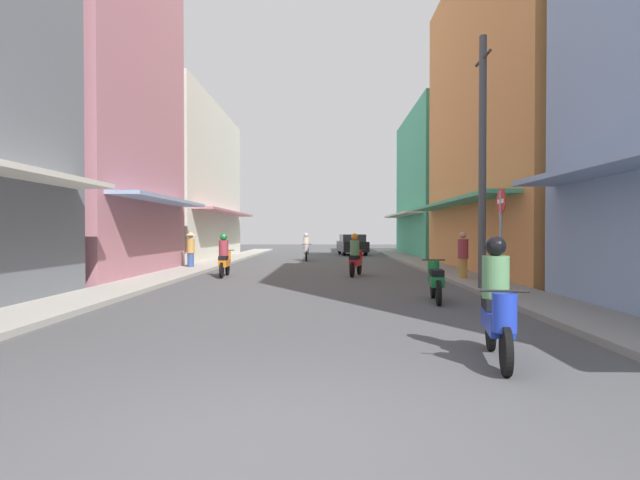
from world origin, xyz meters
TOP-DOWN VIEW (x-y plane):
  - ground_plane at (0.00, 16.09)m, footprint 88.40×88.40m
  - sidewalk_left at (-5.21, 16.09)m, footprint 1.64×48.18m
  - sidewalk_right at (5.21, 16.09)m, footprint 1.64×48.18m
  - building_left_mid at (-9.03, 14.42)m, footprint 7.05×8.56m
  - building_left_far at (-9.03, 26.10)m, footprint 7.05×13.91m
  - building_right_mid at (9.03, 16.54)m, footprint 7.05×13.83m
  - building_right_far at (9.03, 30.38)m, footprint 7.05×11.97m
  - motorbike_silver at (-0.73, 24.23)m, footprint 0.55×1.81m
  - motorbike_blue at (2.63, 2.46)m, footprint 0.60×1.79m
  - motorbike_orange at (-3.26, 14.14)m, footprint 0.55×1.81m
  - motorbike_green at (3.02, 7.87)m, footprint 0.55×1.81m
  - motorbike_red at (1.52, 14.49)m, footprint 0.68×1.77m
  - parked_car at (2.22, 31.38)m, footprint 2.15×4.25m
  - pedestrian_midway at (-5.43, 17.51)m, footprint 0.44×0.44m
  - pedestrian_far at (4.94, 12.56)m, footprint 0.34×0.34m
  - utility_pole at (4.64, 9.60)m, footprint 0.20×1.20m
  - street_sign_no_entry at (4.54, 7.86)m, footprint 0.07×0.60m

SIDE VIEW (x-z plane):
  - ground_plane at x=0.00m, z-range 0.00..0.00m
  - sidewalk_left at x=-5.21m, z-range 0.00..0.12m
  - sidewalk_right at x=5.21m, z-range 0.00..0.12m
  - motorbike_green at x=3.02m, z-range 0.02..0.99m
  - motorbike_silver at x=-0.73m, z-range -0.09..1.49m
  - motorbike_blue at x=2.63m, z-range -0.09..1.49m
  - motorbike_orange at x=-3.26m, z-range -0.09..1.49m
  - motorbike_red at x=1.52m, z-range -0.09..1.49m
  - parked_car at x=2.22m, z-range 0.01..1.46m
  - pedestrian_far at x=4.94m, z-range 0.00..1.64m
  - pedestrian_midway at x=-5.43m, z-range 0.11..1.75m
  - street_sign_no_entry at x=4.54m, z-range 0.39..3.04m
  - utility_pole at x=4.64m, z-range 0.08..6.95m
  - building_left_far at x=-9.03m, z-range 0.00..9.20m
  - building_right_far at x=9.03m, z-range 0.00..9.73m
  - building_right_mid at x=9.03m, z-range -0.01..13.04m
  - building_left_mid at x=-9.03m, z-range -0.01..13.11m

